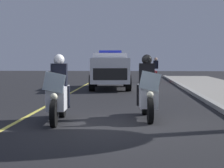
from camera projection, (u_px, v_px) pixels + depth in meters
The scene contains 6 objects.
ground_plane at pixel (108, 127), 8.69m from camera, with size 80.00×80.00×0.00m, color black.
lane_stripe_center at pixel (10, 126), 8.83m from camera, with size 48.00×0.12×0.01m, color #E0D14C.
police_motorcycle_lead_left at pixel (58, 94), 9.36m from camera, with size 2.14×0.61×1.72m.
police_motorcycle_lead_right at pixel (147, 93), 9.84m from camera, with size 2.14×0.61×1.72m.
police_suv at pixel (110, 69), 19.77m from camera, with size 5.01×2.31×2.05m.
cyclist_background at pixel (156, 70), 25.34m from camera, with size 1.76×0.33×1.69m.
Camera 1 is at (8.58, 0.60, 1.60)m, focal length 59.26 mm.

